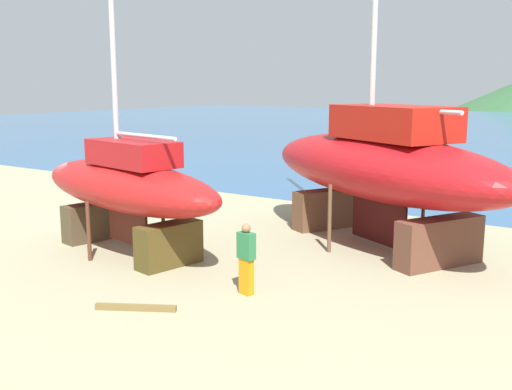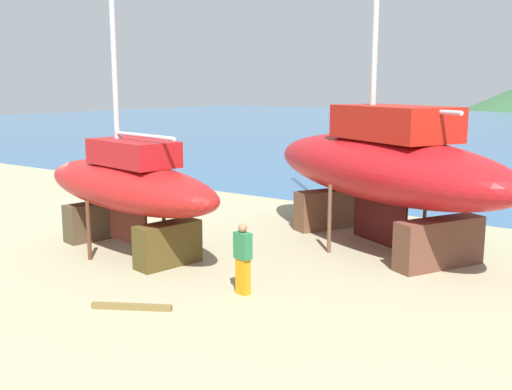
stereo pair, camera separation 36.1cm
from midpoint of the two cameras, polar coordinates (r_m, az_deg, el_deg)
ground_plane at (r=20.58m, az=-18.22°, el=-4.22°), size 41.70×41.70×0.00m
sea_water at (r=72.72m, az=22.34°, el=5.70°), size 154.21×97.09×0.01m
sailboat_mid_port at (r=18.38m, az=-11.59°, el=0.86°), size 8.50×3.90×13.30m
sailboat_small_center at (r=19.06m, az=12.43°, el=2.73°), size 10.93×7.94×18.22m
worker at (r=14.53m, az=-0.55°, el=-5.98°), size 0.48×0.33×1.76m
barrel_tipped_right at (r=23.63m, az=-13.49°, el=-1.29°), size 0.95×0.90×0.68m
timber_long_aft at (r=14.07m, az=-11.00°, el=-10.37°), size 1.68×1.02×0.14m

